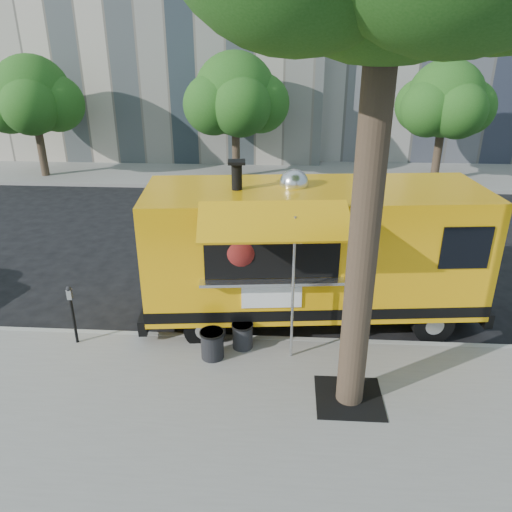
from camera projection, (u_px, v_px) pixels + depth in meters
The scene contains 13 objects.
ground at pixel (225, 320), 11.77m from camera, with size 120.00×120.00×0.00m, color black.
sidewalk at pixel (195, 444), 8.08m from camera, with size 60.00×6.00×0.15m, color gray.
curb at pixel (220, 339), 10.89m from camera, with size 60.00×0.14×0.16m, color #999993.
far_sidewalk at pixel (259, 174), 24.07m from camera, with size 60.00×5.00×0.15m, color gray.
tree_well at pixel (349, 398), 8.99m from camera, with size 1.20×1.20×0.02m, color black.
far_tree_a at pixel (32, 95), 22.07m from camera, with size 3.42×3.42×5.36m.
far_tree_b at pixel (235, 94), 21.89m from camera, with size 3.60×3.60×5.50m.
far_tree_c at pixel (445, 99), 21.13m from camera, with size 3.24×3.24×5.21m.
sign_post at pixel (293, 281), 9.52m from camera, with size 0.28×0.06×3.00m.
parking_meter at pixel (72, 308), 10.32m from camera, with size 0.11×0.11×1.33m.
food_truck at pixel (312, 250), 11.09m from camera, with size 7.80×4.12×3.77m.
trash_bin_left at pixel (212, 344), 10.03m from camera, with size 0.50×0.50×0.60m.
trash_bin_right at pixel (243, 335), 10.37m from camera, with size 0.46×0.46×0.55m.
Camera 1 is at (1.39, -10.10, 6.12)m, focal length 35.00 mm.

